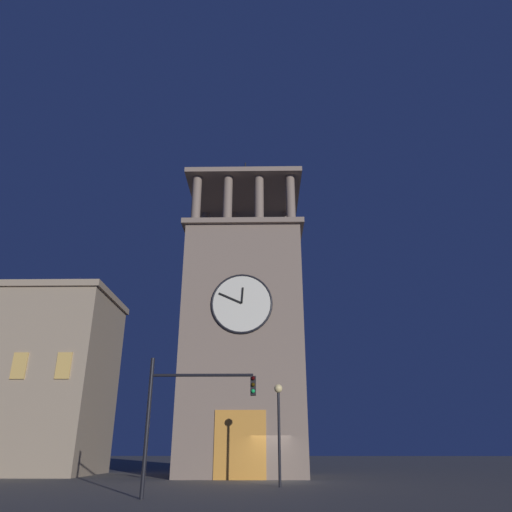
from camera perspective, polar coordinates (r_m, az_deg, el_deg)
name	(u,v)px	position (r m, az deg, el deg)	size (l,w,h in m)	color
ground_plane	(272,482)	(29.80, 1.94, -25.70)	(200.00, 200.00, 0.00)	#56544F
clocktower	(244,340)	(35.41, -1.51, -10.17)	(9.03, 7.88, 24.74)	gray
traffic_signal_near	(186,403)	(19.81, -8.44, -17.29)	(4.35, 0.41, 5.22)	black
street_lamp	(279,413)	(25.49, 2.78, -18.54)	(0.44, 0.44, 4.89)	black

